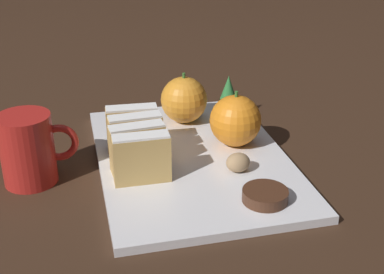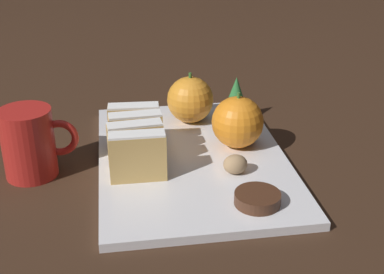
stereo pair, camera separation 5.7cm
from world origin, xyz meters
name	(u,v)px [view 1 (the left image)]	position (x,y,z in m)	size (l,w,h in m)	color
ground_plane	(192,162)	(0.00, 0.00, 0.00)	(6.00, 6.00, 0.00)	#382316
serving_platter	(192,159)	(0.00, 0.00, 0.01)	(0.27, 0.39, 0.01)	white
stollen_slice_front	(142,158)	(-0.08, -0.06, 0.05)	(0.08, 0.02, 0.07)	tan
stollen_slice_second	(137,148)	(-0.08, -0.02, 0.05)	(0.08, 0.03, 0.07)	tan
stollen_slice_third	(136,137)	(-0.08, 0.01, 0.05)	(0.08, 0.03, 0.07)	tan
stollen_slice_fourth	(132,128)	(-0.08, 0.04, 0.05)	(0.08, 0.03, 0.07)	tan
orange_near	(235,121)	(0.07, 0.02, 0.05)	(0.08, 0.08, 0.09)	orange
orange_far	(184,100)	(0.02, 0.12, 0.05)	(0.08, 0.08, 0.08)	orange
walnut	(238,162)	(0.05, -0.06, 0.03)	(0.03, 0.03, 0.03)	tan
chocolate_cookie	(265,195)	(0.06, -0.14, 0.02)	(0.06, 0.06, 0.02)	#472819
evergreen_sprig	(228,94)	(0.10, 0.14, 0.05)	(0.05, 0.05, 0.07)	#2D7538
coffee_mug	(29,148)	(-0.23, 0.00, 0.05)	(0.11, 0.07, 0.10)	red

